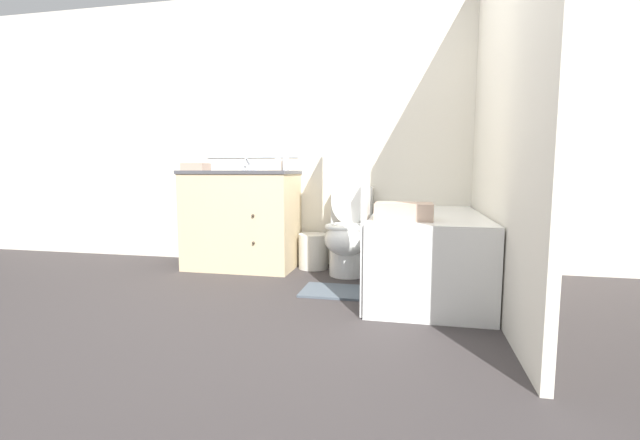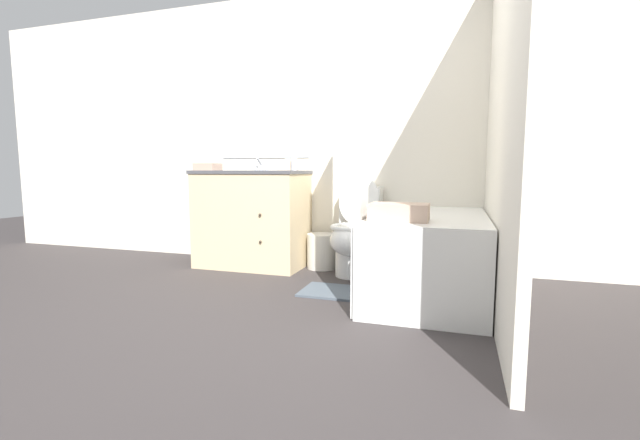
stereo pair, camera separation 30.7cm
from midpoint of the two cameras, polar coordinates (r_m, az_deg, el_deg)
ground_plane at (r=2.52m, az=-4.13°, el=-13.95°), size 14.00×14.00×0.00m
wall_back at (r=4.01m, az=4.97°, el=11.85°), size 8.00×0.06×2.50m
wall_right at (r=3.07m, az=25.65°, el=12.81°), size 0.05×2.68×2.50m
vanity_cabinet at (r=3.97m, az=-6.81°, el=0.31°), size 0.99×0.60×0.89m
sink_faucet at (r=4.12m, az=-5.75°, el=7.07°), size 0.14×0.12×0.12m
toilet at (r=3.62m, az=7.11°, el=-2.00°), size 0.37×0.65×0.86m
bathtub at (r=3.20m, az=17.02°, el=-4.40°), size 0.77×1.45×0.57m
shower_curtain at (r=2.68m, az=8.78°, el=9.08°), size 0.02×0.42×2.00m
wastebasket at (r=3.88m, az=2.53°, el=-4.18°), size 0.27×0.27×0.31m
tissue_box at (r=3.92m, az=-2.05°, el=7.26°), size 0.15×0.12×0.11m
soap_dispenser at (r=3.79m, az=-1.14°, el=7.63°), size 0.05×0.05×0.15m
hand_towel_folded at (r=3.96m, az=-12.60°, el=6.93°), size 0.20×0.17×0.06m
bath_towel_folded at (r=2.72m, az=13.71°, el=1.02°), size 0.36×0.25×0.11m
bath_mat at (r=3.16m, az=4.82°, el=-9.53°), size 0.48×0.37×0.02m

